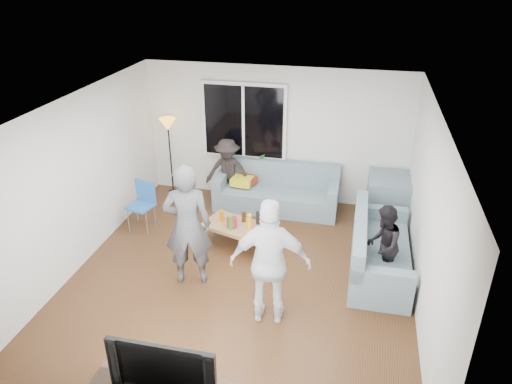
% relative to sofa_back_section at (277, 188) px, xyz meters
% --- Properties ---
extents(floor, '(5.00, 5.50, 0.04)m').
position_rel_sofa_back_section_xyz_m(floor, '(-0.12, -2.27, -0.45)').
color(floor, '#56351C').
rests_on(floor, ground).
extents(ceiling, '(5.00, 5.50, 0.04)m').
position_rel_sofa_back_section_xyz_m(ceiling, '(-0.12, -2.27, 2.20)').
color(ceiling, white).
rests_on(ceiling, ground).
extents(wall_back, '(5.00, 0.04, 2.60)m').
position_rel_sofa_back_section_xyz_m(wall_back, '(-0.12, 0.50, 0.88)').
color(wall_back, silver).
rests_on(wall_back, ground).
extents(wall_front, '(5.00, 0.04, 2.60)m').
position_rel_sofa_back_section_xyz_m(wall_front, '(-0.12, -5.04, 0.88)').
color(wall_front, silver).
rests_on(wall_front, ground).
extents(wall_left, '(0.04, 5.50, 2.60)m').
position_rel_sofa_back_section_xyz_m(wall_left, '(-2.64, -2.27, 0.88)').
color(wall_left, silver).
rests_on(wall_left, ground).
extents(wall_right, '(0.04, 5.50, 2.60)m').
position_rel_sofa_back_section_xyz_m(wall_right, '(2.40, -2.27, 0.88)').
color(wall_right, silver).
rests_on(wall_right, ground).
extents(window_frame, '(1.62, 0.06, 1.47)m').
position_rel_sofa_back_section_xyz_m(window_frame, '(-0.72, 0.42, 1.12)').
color(window_frame, white).
rests_on(window_frame, wall_back).
extents(window_glass, '(1.50, 0.02, 1.35)m').
position_rel_sofa_back_section_xyz_m(window_glass, '(-0.72, 0.38, 1.12)').
color(window_glass, black).
rests_on(window_glass, window_frame).
extents(window_mullion, '(0.05, 0.03, 1.35)m').
position_rel_sofa_back_section_xyz_m(window_mullion, '(-0.72, 0.37, 1.12)').
color(window_mullion, white).
rests_on(window_mullion, window_frame).
extents(radiator, '(1.30, 0.12, 0.62)m').
position_rel_sofa_back_section_xyz_m(radiator, '(-0.72, 0.38, -0.11)').
color(radiator, silver).
rests_on(radiator, floor).
extents(potted_plant, '(0.22, 0.20, 0.33)m').
position_rel_sofa_back_section_xyz_m(potted_plant, '(-0.38, 0.35, 0.36)').
color(potted_plant, '#2D5D25').
rests_on(potted_plant, radiator).
extents(vase, '(0.17, 0.17, 0.18)m').
position_rel_sofa_back_section_xyz_m(vase, '(-1.15, 0.35, 0.28)').
color(vase, white).
rests_on(vase, radiator).
extents(sofa_back_section, '(2.30, 0.85, 0.85)m').
position_rel_sofa_back_section_xyz_m(sofa_back_section, '(0.00, 0.00, 0.00)').
color(sofa_back_section, slate).
rests_on(sofa_back_section, floor).
extents(sofa_right_section, '(2.00, 0.85, 0.85)m').
position_rel_sofa_back_section_xyz_m(sofa_right_section, '(1.90, -1.63, 0.00)').
color(sofa_right_section, slate).
rests_on(sofa_right_section, floor).
extents(sofa_corner, '(0.85, 0.85, 0.85)m').
position_rel_sofa_back_section_xyz_m(sofa_corner, '(2.09, 0.00, 0.00)').
color(sofa_corner, slate).
rests_on(sofa_corner, floor).
extents(cushion_yellow, '(0.41, 0.36, 0.14)m').
position_rel_sofa_back_section_xyz_m(cushion_yellow, '(-0.66, -0.02, 0.09)').
color(cushion_yellow, yellow).
rests_on(cushion_yellow, sofa_back_section).
extents(cushion_red, '(0.45, 0.42, 0.13)m').
position_rel_sofa_back_section_xyz_m(cushion_red, '(-0.61, 0.06, 0.09)').
color(cushion_red, maroon).
rests_on(cushion_red, sofa_back_section).
extents(coffee_table, '(1.23, 0.90, 0.40)m').
position_rel_sofa_back_section_xyz_m(coffee_table, '(-0.38, -1.45, -0.22)').
color(coffee_table, '#9E804C').
rests_on(coffee_table, floor).
extents(pitcher, '(0.17, 0.17, 0.17)m').
position_rel_sofa_back_section_xyz_m(pitcher, '(-0.45, -1.52, 0.06)').
color(pitcher, maroon).
rests_on(pitcher, coffee_table).
extents(side_chair, '(0.48, 0.48, 0.86)m').
position_rel_sofa_back_section_xyz_m(side_chair, '(-2.17, -1.26, 0.01)').
color(side_chair, '#2760A9').
rests_on(side_chair, floor).
extents(floor_lamp, '(0.32, 0.32, 1.56)m').
position_rel_sofa_back_section_xyz_m(floor_lamp, '(-2.17, 0.20, 0.36)').
color(floor_lamp, gold).
rests_on(floor_lamp, floor).
extents(player_left, '(0.77, 0.61, 1.86)m').
position_rel_sofa_back_section_xyz_m(player_left, '(-0.83, -2.49, 0.51)').
color(player_left, '#46474B').
rests_on(player_left, floor).
extents(player_right, '(1.07, 0.53, 1.76)m').
position_rel_sofa_back_section_xyz_m(player_right, '(0.48, -3.06, 0.46)').
color(player_right, silver).
rests_on(player_right, floor).
extents(spectator_right, '(0.54, 0.65, 1.23)m').
position_rel_sofa_back_section_xyz_m(spectator_right, '(1.90, -1.90, 0.19)').
color(spectator_right, black).
rests_on(spectator_right, floor).
extents(spectator_back, '(0.90, 0.58, 1.31)m').
position_rel_sofa_back_section_xyz_m(spectator_back, '(-0.95, 0.03, 0.23)').
color(spectator_back, black).
rests_on(spectator_back, floor).
extents(television, '(1.10, 0.14, 0.63)m').
position_rel_sofa_back_section_xyz_m(television, '(-0.23, -4.77, 0.33)').
color(television, black).
rests_on(television, tv_console).
extents(bottle_a, '(0.07, 0.07, 0.20)m').
position_rel_sofa_back_section_xyz_m(bottle_a, '(-0.66, -1.37, 0.07)').
color(bottle_a, '#C46C0B').
rests_on(bottle_a, coffee_table).
extents(bottle_c, '(0.07, 0.07, 0.18)m').
position_rel_sofa_back_section_xyz_m(bottle_c, '(-0.31, -1.32, 0.06)').
color(bottle_c, '#331E0B').
rests_on(bottle_c, coffee_table).
extents(bottle_d, '(0.07, 0.07, 0.25)m').
position_rel_sofa_back_section_xyz_m(bottle_d, '(-0.17, -1.49, 0.10)').
color(bottle_d, '#F9A316').
rests_on(bottle_d, coffee_table).
extents(bottle_e, '(0.07, 0.07, 0.22)m').
position_rel_sofa_back_section_xyz_m(bottle_e, '(-0.06, -1.33, 0.09)').
color(bottle_e, black).
rests_on(bottle_e, coffee_table).
extents(bottle_b, '(0.08, 0.08, 0.23)m').
position_rel_sofa_back_section_xyz_m(bottle_b, '(-0.45, -1.59, 0.09)').
color(bottle_b, '#367B16').
rests_on(bottle_b, coffee_table).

